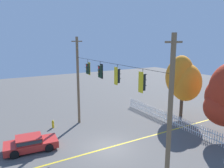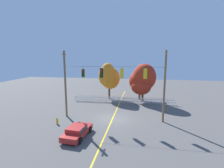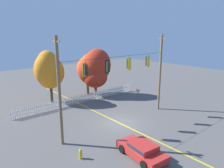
# 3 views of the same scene
# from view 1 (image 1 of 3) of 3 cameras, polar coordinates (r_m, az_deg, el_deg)

# --- Properties ---
(ground) EXTENTS (80.00, 80.00, 0.00)m
(ground) POSITION_cam_1_polar(r_m,az_deg,el_deg) (18.37, -0.71, -16.17)
(ground) COLOR #565451
(lane_centerline_stripe) EXTENTS (0.16, 36.00, 0.01)m
(lane_centerline_stripe) POSITION_cam_1_polar(r_m,az_deg,el_deg) (18.37, -0.71, -16.16)
(lane_centerline_stripe) COLOR gold
(lane_centerline_stripe) RESTS_ON ground
(signal_support_span) EXTENTS (13.01, 1.10, 8.84)m
(signal_support_span) POSITION_cam_1_polar(r_m,az_deg,el_deg) (16.78, -0.75, -2.39)
(signal_support_span) COLOR brown
(signal_support_span) RESTS_ON ground
(traffic_signal_eastbound_side) EXTENTS (0.43, 0.38, 1.44)m
(traffic_signal_eastbound_side) POSITION_cam_1_polar(r_m,az_deg,el_deg) (19.94, -6.26, 3.98)
(traffic_signal_eastbound_side) COLOR black
(traffic_signal_northbound_secondary) EXTENTS (0.43, 0.38, 1.42)m
(traffic_signal_northbound_secondary) POSITION_cam_1_polar(r_m,az_deg,el_deg) (17.77, -3.06, 3.29)
(traffic_signal_northbound_secondary) COLOR black
(traffic_signal_northbound_primary) EXTENTS (0.43, 0.38, 1.43)m
(traffic_signal_northbound_primary) POSITION_cam_1_polar(r_m,az_deg,el_deg) (15.47, 1.40, 2.16)
(traffic_signal_northbound_primary) COLOR black
(traffic_signal_southbound_primary) EXTENTS (0.43, 0.38, 1.42)m
(traffic_signal_southbound_primary) POSITION_cam_1_polar(r_m,az_deg,el_deg) (13.17, 7.91, 0.51)
(traffic_signal_southbound_primary) COLOR black
(white_picket_fence) EXTENTS (17.75, 0.06, 1.13)m
(white_picket_fence) POSITION_cam_1_polar(r_m,az_deg,el_deg) (22.42, 18.22, -9.97)
(white_picket_fence) COLOR white
(white_picket_fence) RESTS_ON ground
(autumn_maple_near_fence) EXTENTS (4.06, 3.30, 6.88)m
(autumn_maple_near_fence) POSITION_cam_1_polar(r_m,az_deg,el_deg) (25.50, 17.80, 1.38)
(autumn_maple_near_fence) COLOR #473828
(autumn_maple_near_fence) RESTS_ON ground
(parked_car) EXTENTS (2.24, 4.13, 1.15)m
(parked_car) POSITION_cam_1_polar(r_m,az_deg,el_deg) (18.83, -20.45, -14.16)
(parked_car) COLOR red
(parked_car) RESTS_ON ground
(fire_hydrant) EXTENTS (0.38, 0.22, 0.79)m
(fire_hydrant) POSITION_cam_1_polar(r_m,az_deg,el_deg) (22.68, -15.11, -10.02)
(fire_hydrant) COLOR gold
(fire_hydrant) RESTS_ON ground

